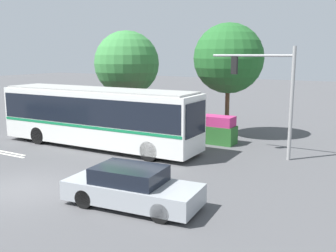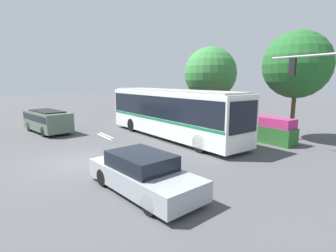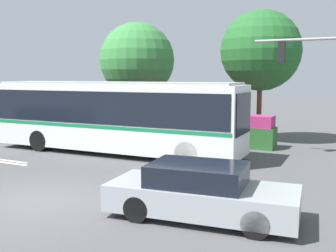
% 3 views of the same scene
% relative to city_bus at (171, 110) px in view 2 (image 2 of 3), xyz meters
% --- Properties ---
extents(ground_plane, '(140.00, 140.00, 0.00)m').
position_rel_city_bus_xyz_m(ground_plane, '(2.02, -6.92, -1.87)').
color(ground_plane, '#4C4C4F').
extents(city_bus, '(12.13, 2.86, 3.29)m').
position_rel_city_bus_xyz_m(city_bus, '(0.00, 0.00, 0.00)').
color(city_bus, silver).
rests_on(city_bus, ground).
extents(sedan_foreground, '(4.88, 2.34, 1.39)m').
position_rel_city_bus_xyz_m(sedan_foreground, '(6.72, -6.13, -1.21)').
color(sedan_foreground, '#9EA3A8').
rests_on(sedan_foreground, ground).
extents(suv_left_lane, '(5.17, 2.70, 1.67)m').
position_rel_city_bus_xyz_m(suv_left_lane, '(-6.85, -6.61, -0.90)').
color(suv_left_lane, '#516656').
rests_on(suv_left_lane, ground).
extents(traffic_light_pole, '(4.23, 0.24, 5.53)m').
position_rel_city_bus_xyz_m(traffic_light_pole, '(8.90, 2.64, 1.73)').
color(traffic_light_pole, gray).
rests_on(traffic_light_pole, ground).
extents(flowering_hedge, '(10.60, 1.12, 1.62)m').
position_rel_city_bus_xyz_m(flowering_hedge, '(1.20, 4.19, -1.07)').
color(flowering_hedge, '#286028').
rests_on(flowering_hedge, ground).
extents(street_tree_left, '(4.52, 4.52, 6.77)m').
position_rel_city_bus_xyz_m(street_tree_left, '(-2.21, 5.81, 2.63)').
color(street_tree_left, brown).
rests_on(street_tree_left, ground).
extents(street_tree_centre, '(4.29, 4.29, 7.04)m').
position_rel_city_bus_xyz_m(street_tree_centre, '(5.19, 6.23, 3.02)').
color(street_tree_centre, brown).
rests_on(street_tree_centre, ground).
extents(lane_stripe_near, '(2.40, 0.16, 0.01)m').
position_rel_city_bus_xyz_m(lane_stripe_near, '(-2.86, -3.77, -1.87)').
color(lane_stripe_near, silver).
rests_on(lane_stripe_near, ground).
extents(lane_stripe_mid, '(2.40, 0.16, 0.01)m').
position_rel_city_bus_xyz_m(lane_stripe_mid, '(-3.19, -3.45, -1.87)').
color(lane_stripe_mid, silver).
rests_on(lane_stripe_mid, ground).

